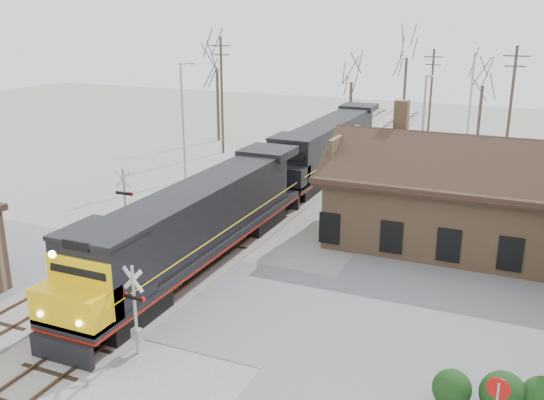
{
  "coord_description": "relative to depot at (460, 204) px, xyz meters",
  "views": [
    {
      "loc": [
        15.38,
        -22.54,
        12.81
      ],
      "look_at": [
        1.53,
        9.0,
        2.17
      ],
      "focal_mm": 40.0,
      "sensor_mm": 36.0,
      "label": 1
    }
  ],
  "objects": [
    {
      "name": "streetlight_c",
      "position": [
        -1.97,
        20.25,
        2.98
      ],
      "size": [
        0.25,
        2.04,
        9.69
      ],
      "color": "#A5A8AD",
      "rests_on": "ground"
    },
    {
      "name": "do_not_enter_sign",
      "position": [
        3.32,
        -17.48,
        -0.74
      ],
      "size": [
        0.72,
        0.16,
        2.42
      ],
      "rotation": [
        0.0,
        0.0,
        -0.17
      ],
      "color": "#A5A8AD",
      "rests_on": "ground"
    },
    {
      "name": "crossbuck_far",
      "position": [
        -18.13,
        -7.01,
        -0.43
      ],
      "size": [
        1.21,
        0.32,
        4.25
      ],
      "rotation": [
        0.0,
        0.0,
        3.2
      ],
      "color": "#A5A8AD",
      "rests_on": "ground"
    },
    {
      "name": "locomotive_trailing",
      "position": [
        -11.99,
        11.43,
        0.01
      ],
      "size": [
        3.1,
        20.74,
        4.36
      ],
      "color": "black",
      "rests_on": "ground"
    },
    {
      "name": "streetlight_a",
      "position": [
        -21.82,
        5.71,
        2.75
      ],
      "size": [
        0.25,
        2.04,
        9.23
      ],
      "color": "#A5A8AD",
      "rests_on": "ground"
    },
    {
      "name": "tree_c",
      "position": [
        -10.81,
        35.65,
        6.92
      ],
      "size": [
        5.34,
        5.34,
        13.09
      ],
      "color": "#382D23",
      "rests_on": "ground"
    },
    {
      "name": "road",
      "position": [
        -11.99,
        -12.0,
        -2.39
      ],
      "size": [
        60.0,
        9.0,
        0.03
      ],
      "primitive_type": "cube",
      "color": "slate",
      "rests_on": "ground"
    },
    {
      "name": "streetlight_b",
      "position": [
        -3.93,
        9.01,
        2.48
      ],
      "size": [
        0.25,
        2.04,
        8.71
      ],
      "color": "#A5A8AD",
      "rests_on": "ground"
    },
    {
      "name": "depot",
      "position": [
        0.0,
        0.0,
        0.0
      ],
      "size": [
        15.2,
        9.31,
        7.9
      ],
      "color": "#8D6A49",
      "rests_on": "ground"
    },
    {
      "name": "ground",
      "position": [
        -11.99,
        -12.0,
        -2.41
      ],
      "size": [
        140.0,
        140.0,
        0.0
      ],
      "primitive_type": "plane",
      "color": "#9F9A90",
      "rests_on": "ground"
    },
    {
      "name": "crossbuck_near",
      "position": [
        -9.89,
        -17.43,
        -0.64
      ],
      "size": [
        1.06,
        0.28,
        3.73
      ],
      "rotation": [
        0.0,
        0.0,
        -0.08
      ],
      "color": "#A5A8AD",
      "rests_on": "ground"
    },
    {
      "name": "utility_pole_c",
      "position": [
        1.37,
        18.03,
        3.02
      ],
      "size": [
        2.0,
        0.24,
        10.39
      ],
      "color": "#382D23",
      "rests_on": "ground"
    },
    {
      "name": "utility_pole_a",
      "position": [
        -23.74,
        15.61,
        3.22
      ],
      "size": [
        2.0,
        0.24,
        10.79
      ],
      "color": "#382D23",
      "rests_on": "ground"
    },
    {
      "name": "track_siding",
      "position": [
        -16.49,
        3.0,
        -2.34
      ],
      "size": [
        3.4,
        90.0,
        0.24
      ],
      "color": "#9F9A90",
      "rests_on": "ground"
    },
    {
      "name": "hedge_a",
      "position": [
        1.86,
        -15.9,
        -1.75
      ],
      "size": [
        1.32,
        1.32,
        1.32
      ],
      "primitive_type": "sphere",
      "color": "black",
      "rests_on": "ground"
    },
    {
      "name": "hedge_b",
      "position": [
        3.46,
        -15.71,
        -1.64
      ],
      "size": [
        1.54,
        1.54,
        1.54
      ],
      "primitive_type": "sphere",
      "color": "black",
      "rests_on": "ground"
    },
    {
      "name": "utility_pole_b",
      "position": [
        -7.02,
        30.6,
        2.48
      ],
      "size": [
        2.0,
        0.24,
        9.33
      ],
      "color": "#382D23",
      "rests_on": "ground"
    },
    {
      "name": "tree_b",
      "position": [
        -15.16,
        28.83,
        4.32
      ],
      "size": [
        3.86,
        3.86,
        9.46
      ],
      "color": "#382D23",
      "rests_on": "ground"
    },
    {
      "name": "track_main",
      "position": [
        -11.99,
        3.0,
        -2.34
      ],
      "size": [
        3.4,
        90.0,
        0.24
      ],
      "color": "#9F9A90",
      "rests_on": "ground"
    },
    {
      "name": "tree_d",
      "position": [
        -2.05,
        31.6,
        4.24
      ],
      "size": [
        3.81,
        3.81,
        9.35
      ],
      "color": "#382D23",
      "rests_on": "ground"
    },
    {
      "name": "locomotive_lead",
      "position": [
        -11.99,
        -9.59,
        0.01
      ],
      "size": [
        3.1,
        20.74,
        4.61
      ],
      "color": "black",
      "rests_on": "ground"
    },
    {
      "name": "tree_a",
      "position": [
        -27.05,
        20.81,
        6.19
      ],
      "size": [
        4.93,
        4.93,
        12.07
      ],
      "color": "#382D23",
      "rests_on": "ground"
    },
    {
      "name": "hedge_c",
      "position": [
        4.7,
        -15.55,
        -1.63
      ],
      "size": [
        1.56,
        1.56,
        1.56
      ],
      "primitive_type": "sphere",
      "color": "black",
      "rests_on": "ground"
    }
  ]
}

